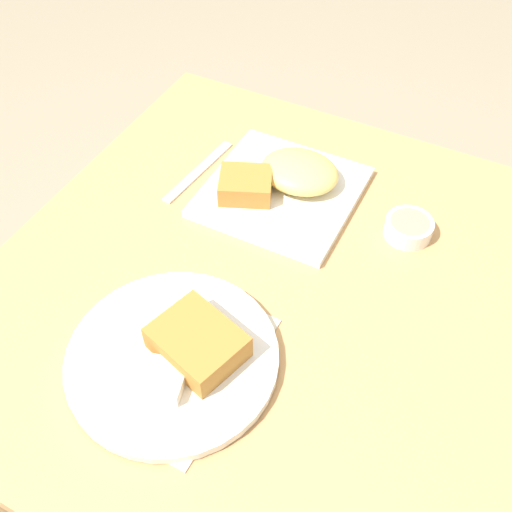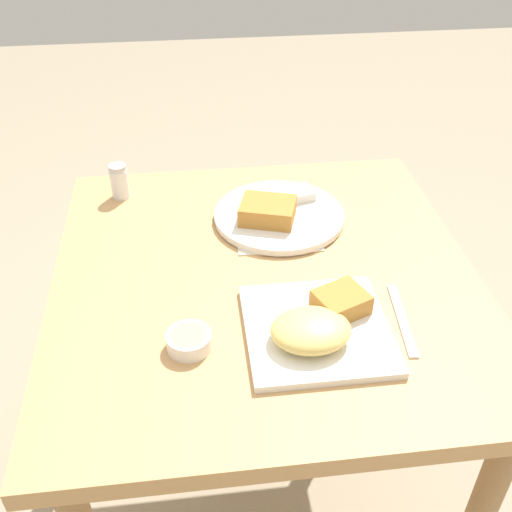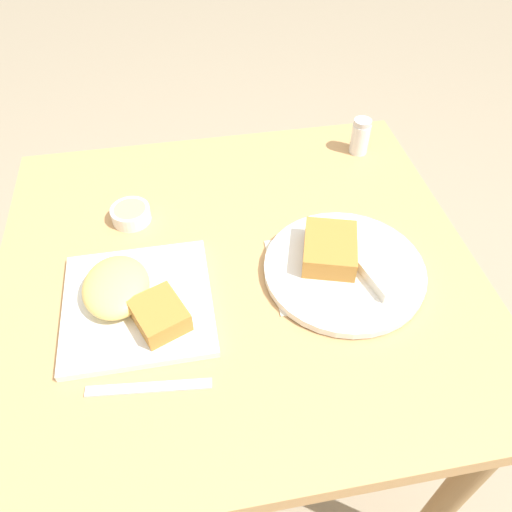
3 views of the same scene
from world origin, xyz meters
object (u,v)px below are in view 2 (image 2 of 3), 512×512
object	(u,v)px
plate_oval_far	(277,213)
butter_knife	(402,319)
salt_shaker	(120,183)
sauce_ramekin	(189,340)
plate_square_near	(318,326)

from	to	relation	value
plate_oval_far	butter_knife	distance (m)	0.38
plate_oval_far	salt_shaker	distance (m)	0.37
sauce_ramekin	salt_shaker	size ratio (longest dim) A/B	0.93
plate_square_near	butter_knife	bearing A→B (deg)	6.84
plate_square_near	plate_oval_far	xyz separation A→B (m)	(-0.01, 0.36, -0.00)
plate_oval_far	butter_knife	bearing A→B (deg)	-63.82
salt_shaker	butter_knife	distance (m)	0.70
plate_oval_far	sauce_ramekin	world-z (taller)	plate_oval_far
plate_oval_far	salt_shaker	world-z (taller)	salt_shaker
plate_square_near	butter_knife	distance (m)	0.16
plate_oval_far	salt_shaker	xyz separation A→B (m)	(-0.34, 0.14, 0.02)
sauce_ramekin	salt_shaker	distance (m)	0.52
plate_square_near	sauce_ramekin	bearing A→B (deg)	-179.48
plate_oval_far	salt_shaker	bearing A→B (deg)	157.64
plate_oval_far	sauce_ramekin	size ratio (longest dim) A/B	3.75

